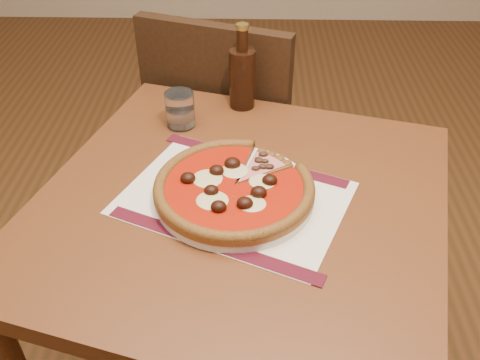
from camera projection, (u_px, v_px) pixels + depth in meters
name	position (u px, v px, depth m)	size (l,w,h in m)	color
table	(240.00, 235.00, 1.14)	(0.99, 0.99, 0.75)	brown
chair_far	(229.00, 134.00, 1.68)	(0.55, 0.55, 0.92)	black
placemat	(234.00, 198.00, 1.07)	(0.43, 0.31, 0.00)	silver
plate	(234.00, 194.00, 1.07)	(0.32, 0.32, 0.02)	white
pizza	(234.00, 186.00, 1.05)	(0.32, 0.32, 0.04)	brown
ham_slice	(266.00, 167.00, 1.11)	(0.11, 0.13, 0.02)	brown
water_glass	(180.00, 109.00, 1.27)	(0.07, 0.07, 0.09)	white
bottle	(242.00, 76.00, 1.32)	(0.06, 0.06, 0.22)	#371B0D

